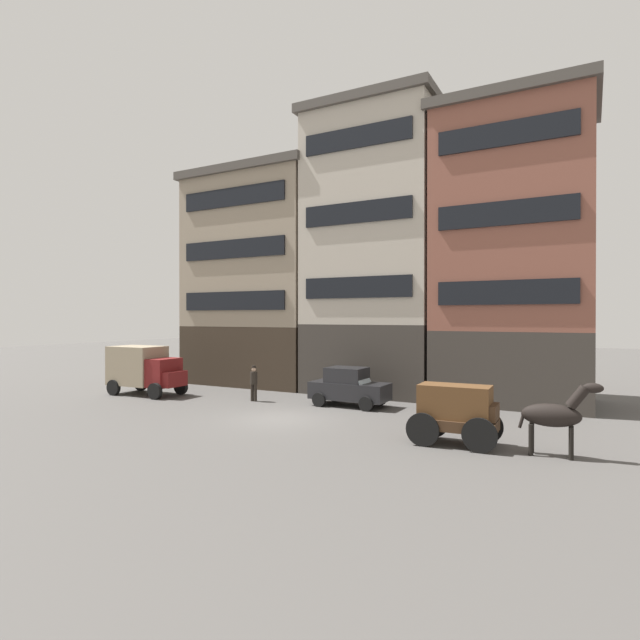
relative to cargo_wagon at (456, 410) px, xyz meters
The scene contains 10 objects.
ground_plane 7.66m from the cargo_wagon, behind, with size 120.00×120.00×0.00m, color #4C4947.
building_far_left 18.67m from the cargo_wagon, 146.29° to the left, with size 9.13×6.07×13.39m.
building_center_left 13.83m from the cargo_wagon, 124.48° to the left, with size 7.62×6.07×15.95m.
building_center_right 11.71m from the cargo_wagon, 87.12° to the left, with size 7.66×6.07×14.72m.
cargo_wagon is the anchor object (origin of this frame).
draft_horse 2.95m from the cargo_wagon, ahead, with size 2.35×0.65×2.30m.
delivery_truck_near 17.64m from the cargo_wagon, behind, with size 4.39×2.21×2.62m.
sedan_dark 7.88m from the cargo_wagon, 141.86° to the left, with size 3.70×1.86×1.83m.
pedestrian_officer 11.62m from the cargo_wagon, 160.76° to the left, with size 0.38×0.38×1.79m.
fire_hydrant_curbside 6.11m from the cargo_wagon, 109.14° to the left, with size 0.24×0.24×0.83m.
Camera 1 is at (11.44, -17.56, 4.25)m, focal length 28.26 mm.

